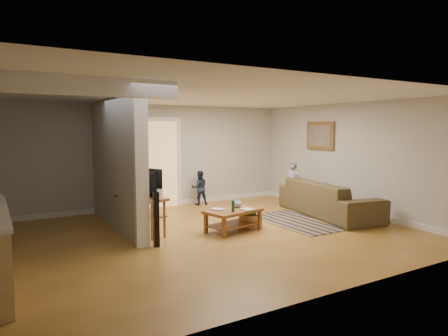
{
  "coord_description": "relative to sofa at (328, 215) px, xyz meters",
  "views": [
    {
      "loc": [
        -3.27,
        -6.22,
        1.9
      ],
      "look_at": [
        0.93,
        0.92,
        1.1
      ],
      "focal_mm": 32.0,
      "sensor_mm": 36.0,
      "label": 1
    }
  ],
  "objects": [
    {
      "name": "toddler",
      "position": [
        -1.87,
        2.59,
        0.0
      ],
      "size": [
        0.49,
        0.42,
        0.87
      ],
      "primitive_type": "imported",
      "rotation": [
        0.0,
        0.0,
        2.89
      ],
      "color": "#1D243C",
      "rests_on": "ground"
    },
    {
      "name": "child",
      "position": [
        -0.14,
        1.05,
        0.0
      ],
      "size": [
        0.4,
        0.49,
        1.15
      ],
      "primitive_type": "imported",
      "rotation": [
        0.0,
        0.0,
        -1.22
      ],
      "color": "gray",
      "rests_on": "ground"
    },
    {
      "name": "coffee_table",
      "position": [
        -2.52,
        -0.08,
        0.32
      ],
      "size": [
        1.15,
        0.82,
        0.62
      ],
      "rotation": [
        0.0,
        0.0,
        0.22
      ],
      "color": "brown",
      "rests_on": "ground"
    },
    {
      "name": "speaker_right",
      "position": [
        -4.14,
        1.64,
        0.53
      ],
      "size": [
        0.14,
        0.14,
        1.07
      ],
      "primitive_type": "cube",
      "rotation": [
        0.0,
        0.0,
        -0.35
      ],
      "color": "black",
      "rests_on": "ground"
    },
    {
      "name": "sofa",
      "position": [
        0.0,
        0.0,
        0.0
      ],
      "size": [
        1.45,
        2.76,
        0.77
      ],
      "primitive_type": "imported",
      "rotation": [
        0.0,
        0.0,
        1.4
      ],
      "color": "#483924",
      "rests_on": "ground"
    },
    {
      "name": "room_shell",
      "position": [
        -4.2,
        0.32,
        1.46
      ],
      "size": [
        7.54,
        6.02,
        2.52
      ],
      "color": "#AAA9A3",
      "rests_on": "ground"
    },
    {
      "name": "tv_console",
      "position": [
        -4.07,
        0.57,
        0.63
      ],
      "size": [
        0.74,
        1.18,
        0.95
      ],
      "rotation": [
        0.0,
        0.0,
        0.32
      ],
      "color": "brown",
      "rests_on": "ground"
    },
    {
      "name": "area_rug",
      "position": [
        -0.14,
        -0.13,
        0.01
      ],
      "size": [
        2.88,
        2.12,
        0.01
      ],
      "primitive_type": "cube",
      "rotation": [
        0.0,
        0.0,
        -0.01
      ],
      "color": "black",
      "rests_on": "ground"
    },
    {
      "name": "speaker_left",
      "position": [
        -4.14,
        -0.31,
        0.45
      ],
      "size": [
        0.1,
        0.1,
        0.9
      ],
      "primitive_type": "cube",
      "rotation": [
        0.0,
        0.0,
        -0.14
      ],
      "color": "black",
      "rests_on": "ground"
    },
    {
      "name": "toy_basket",
      "position": [
        -2.06,
        -0.03,
        0.15
      ],
      "size": [
        0.4,
        0.4,
        0.36
      ],
      "color": "olive",
      "rests_on": "ground"
    },
    {
      "name": "ground",
      "position": [
        -3.14,
        -0.11,
        0.0
      ],
      "size": [
        7.5,
        7.5,
        0.0
      ],
      "primitive_type": "plane",
      "color": "brown",
      "rests_on": "ground"
    }
  ]
}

